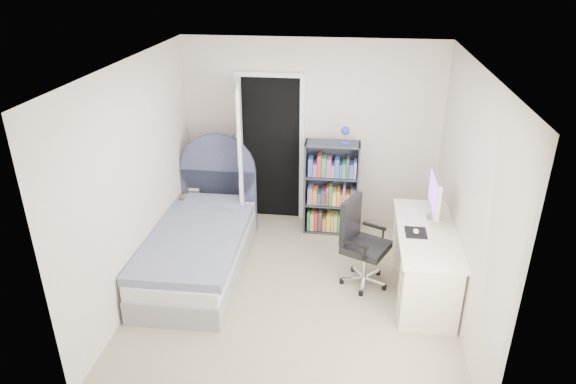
# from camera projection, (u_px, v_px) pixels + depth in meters

# --- Properties ---
(room_shell) EXTENTS (3.50, 3.70, 2.60)m
(room_shell) POSITION_uv_depth(u_px,v_px,m) (296.00, 189.00, 5.23)
(room_shell) COLOR gray
(room_shell) RESTS_ON ground
(door) EXTENTS (0.92, 0.82, 2.06)m
(door) POSITION_uv_depth(u_px,v_px,m) (252.00, 154.00, 6.78)
(door) COLOR black
(door) RESTS_ON ground
(bed) EXTENTS (1.07, 2.20, 1.35)m
(bed) POSITION_uv_depth(u_px,v_px,m) (201.00, 244.00, 6.08)
(bed) COLOR gray
(bed) RESTS_ON ground
(nightstand) EXTENTS (0.39, 0.39, 0.58)m
(nightstand) POSITION_uv_depth(u_px,v_px,m) (199.00, 199.00, 7.02)
(nightstand) COLOR #CEB97F
(nightstand) RESTS_ON ground
(floor_lamp) EXTENTS (0.19, 0.19, 1.33)m
(floor_lamp) POSITION_uv_depth(u_px,v_px,m) (238.00, 189.00, 6.93)
(floor_lamp) COLOR silver
(floor_lamp) RESTS_ON ground
(bookcase) EXTENTS (0.70, 0.30, 1.49)m
(bookcase) POSITION_uv_depth(u_px,v_px,m) (331.00, 191.00, 6.78)
(bookcase) COLOR #323644
(bookcase) RESTS_ON ground
(desk) EXTENTS (0.62, 1.54, 1.27)m
(desk) POSITION_uv_depth(u_px,v_px,m) (424.00, 258.00, 5.61)
(desk) COLOR #F4EACC
(desk) RESTS_ON ground
(office_chair) EXTENTS (0.60, 0.60, 1.03)m
(office_chair) POSITION_uv_depth(u_px,v_px,m) (360.00, 238.00, 5.70)
(office_chair) COLOR silver
(office_chair) RESTS_ON ground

